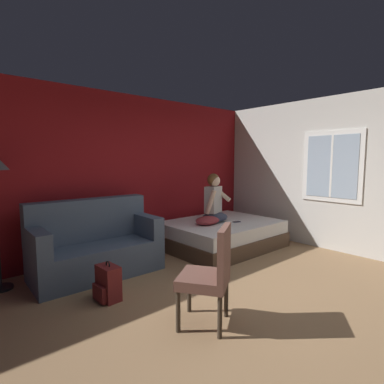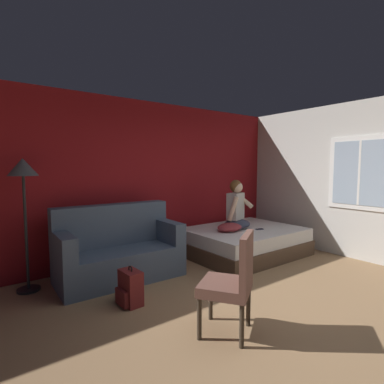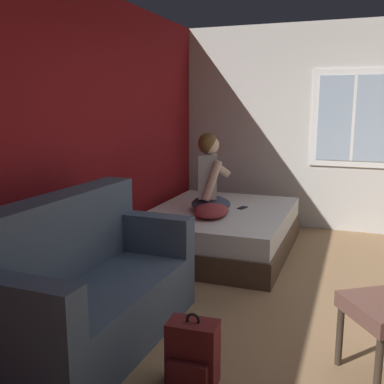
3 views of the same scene
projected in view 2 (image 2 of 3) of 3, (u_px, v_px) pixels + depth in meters
name	position (u px, v px, depth m)	size (l,w,h in m)	color
ground_plane	(272.00, 316.00, 3.20)	(40.00, 40.00, 0.00)	#93704C
wall_back_accent	(148.00, 180.00, 5.26)	(10.52, 0.16, 2.70)	maroon
bed	(244.00, 242.00, 5.42)	(2.02, 1.56, 0.48)	#4C3828
couch	(119.00, 251.00, 4.28)	(1.72, 0.86, 1.04)	#47566B
side_chair	(233.00, 280.00, 2.82)	(0.64, 0.64, 0.98)	#382D23
person_seated	(237.00, 209.00, 5.39)	(0.63, 0.58, 0.88)	#383D51
backpack	(130.00, 288.00, 3.45)	(0.24, 0.31, 0.46)	maroon
throw_pillow	(230.00, 227.00, 5.16)	(0.48, 0.36, 0.14)	#993338
cell_phone	(259.00, 229.00, 5.31)	(0.07, 0.14, 0.01)	black
floor_lamp	(23.00, 180.00, 3.73)	(0.36, 0.36, 1.70)	black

